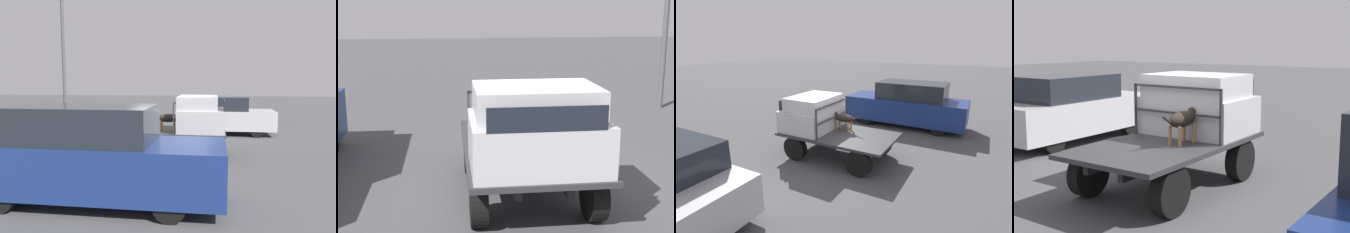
# 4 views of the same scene
# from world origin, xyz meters

# --- Properties ---
(ground_plane) EXTENTS (80.00, 80.00, 0.00)m
(ground_plane) POSITION_xyz_m (0.00, 0.00, 0.00)
(ground_plane) COLOR #474749
(flatbed_truck) EXTENTS (3.66, 2.01, 0.84)m
(flatbed_truck) POSITION_xyz_m (0.00, 0.00, 0.60)
(flatbed_truck) COLOR black
(flatbed_truck) RESTS_ON ground
(truck_cab) EXTENTS (1.49, 1.89, 1.14)m
(truck_cab) POSITION_xyz_m (1.01, 0.00, 1.38)
(truck_cab) COLOR #B7B7BC
(truck_cab) RESTS_ON flatbed_truck
(truck_headboard) EXTENTS (0.04, 1.89, 0.97)m
(truck_headboard) POSITION_xyz_m (0.23, 0.00, 1.47)
(truck_headboard) COLOR #2D2D30
(truck_headboard) RESTS_ON flatbed_truck
(dog) EXTENTS (1.06, 0.27, 0.69)m
(dog) POSITION_xyz_m (0.02, -0.31, 1.27)
(dog) COLOR #9E7547
(dog) RESTS_ON flatbed_truck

